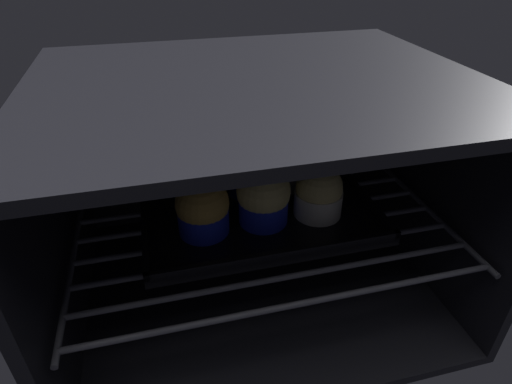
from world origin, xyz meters
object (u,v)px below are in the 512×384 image
Objects in this scene: muffin_row1_col0 at (196,176)px; muffin_row1_col2 at (299,162)px; muffin_row0_col0 at (203,209)px; muffin_row0_col2 at (319,193)px; muffin_row0_col1 at (261,197)px; muffin_row1_col1 at (248,168)px; baking_tray at (256,207)px.

muffin_row1_col2 is (17.02, 0.19, -0.01)cm from muffin_row1_col0.
muffin_row0_col0 is 17.22cm from muffin_row0_col2.
muffin_row1_col0 reaches higher than muffin_row0_col0.
muffin_row0_col1 is (8.40, 0.28, 0.41)cm from muffin_row0_col0.
baking_tray is at bearing -87.01° from muffin_row1_col1.
baking_tray is at bearing -152.47° from muffin_row1_col2.
muffin_row1_col1 is at bearing -178.45° from muffin_row1_col2.
baking_tray is 10.57cm from muffin_row1_col2.
muffin_row0_col1 is 1.12× the size of muffin_row0_col2.
muffin_row1_col2 is at bearing 27.44° from muffin_row0_col0.
muffin_row1_col1 reaches higher than muffin_row0_col1.
muffin_row0_col2 is at bearing 0.23° from muffin_row0_col0.
muffin_row0_col1 is 8.43cm from muffin_row1_col1.
baking_tray is 3.98× the size of muffin_row1_col0.
muffin_row0_col2 is (8.43, -4.48, 4.19)cm from baking_tray.
muffin_row1_col0 is at bearing 153.92° from baking_tray.
muffin_row1_col1 is at bearing 45.46° from muffin_row0_col0.
muffin_row0_col1 is at bearing 1.94° from muffin_row0_col0.
muffin_row0_col0 reaches higher than baking_tray.
baking_tray is at bearing -26.08° from muffin_row1_col0.
muffin_row1_col1 is 8.66cm from muffin_row1_col2.
baking_tray is 10.79cm from muffin_row0_col0.
muffin_row1_col0 is at bearing -179.35° from muffin_row1_col2.
muffin_row0_col0 is (-8.79, -4.55, 4.32)cm from baking_tray.
baking_tray is 4.14× the size of muffin_row0_col0.
muffin_row0_col1 is (-0.39, -4.26, 4.73)cm from baking_tray.
muffin_row0_col2 is 19.10cm from muffin_row1_col0.
muffin_row1_col1 reaches higher than muffin_row1_col2.
muffin_row1_col1 reaches higher than baking_tray.
muffin_row0_col2 is 0.91× the size of muffin_row1_col2.
muffin_row1_col1 is at bearing -0.28° from muffin_row1_col0.
muffin_row0_col1 is 11.78cm from muffin_row1_col0.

